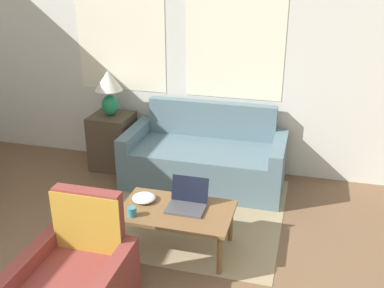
{
  "coord_description": "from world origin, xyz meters",
  "views": [
    {
      "loc": [
        1.44,
        -0.76,
        2.41
      ],
      "look_at": [
        0.41,
        3.07,
        0.75
      ],
      "focal_mm": 42.0,
      "sensor_mm": 36.0,
      "label": 1
    }
  ],
  "objects": [
    {
      "name": "side_table",
      "position": [
        -0.81,
        3.87,
        0.33
      ],
      "size": [
        0.47,
        0.47,
        0.67
      ],
      "color": "#4C3D2D",
      "rests_on": "ground_plane"
    },
    {
      "name": "cup_navy",
      "position": [
        0.11,
        2.24,
        0.43
      ],
      "size": [
        0.08,
        0.08,
        0.08
      ],
      "color": "teal",
      "rests_on": "coffee_table"
    },
    {
      "name": "coffee_table",
      "position": [
        0.44,
        2.43,
        0.35
      ],
      "size": [
        0.98,
        0.59,
        0.39
      ],
      "color": "brown",
      "rests_on": "ground_plane"
    },
    {
      "name": "table_lamp",
      "position": [
        -0.81,
        3.87,
        1.0
      ],
      "size": [
        0.32,
        0.32,
        0.54
      ],
      "color": "#1E8451",
      "rests_on": "side_table"
    },
    {
      "name": "wall_back",
      "position": [
        -0.0,
        4.21,
        1.31
      ],
      "size": [
        6.44,
        0.06,
        2.6
      ],
      "color": "silver",
      "rests_on": "ground_plane"
    },
    {
      "name": "rug",
      "position": [
        0.44,
        3.07,
        0.0
      ],
      "size": [
        1.76,
        1.86,
        0.01
      ],
      "color": "#9E8966",
      "rests_on": "ground_plane"
    },
    {
      "name": "couch",
      "position": [
        0.38,
        3.77,
        0.27
      ],
      "size": [
        1.78,
        0.85,
        0.87
      ],
      "color": "slate",
      "rests_on": "ground_plane"
    },
    {
      "name": "laptop",
      "position": [
        0.52,
        2.51,
        0.45
      ],
      "size": [
        0.33,
        0.29,
        0.24
      ],
      "color": "#47474C",
      "rests_on": "coffee_table"
    },
    {
      "name": "snack_bowl",
      "position": [
        0.11,
        2.51,
        0.42
      ],
      "size": [
        0.21,
        0.21,
        0.06
      ],
      "color": "white",
      "rests_on": "coffee_table"
    }
  ]
}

